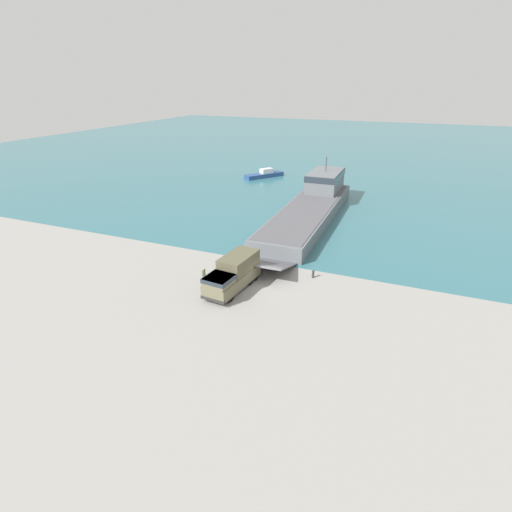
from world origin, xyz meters
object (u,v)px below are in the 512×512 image
object	(u,v)px
landing_craft	(313,203)
military_truck	(233,274)
soldier_on_ramp	(204,275)
mooring_bollard	(313,273)
moored_boat_a	(264,174)

from	to	relation	value
landing_craft	military_truck	world-z (taller)	landing_craft
landing_craft	military_truck	xyz separation A→B (m)	(-1.03, -27.00, -0.17)
landing_craft	soldier_on_ramp	bearing A→B (deg)	-99.65
military_truck	soldier_on_ramp	distance (m)	3.25
landing_craft	mooring_bollard	size ratio (longest dim) A/B	42.63
soldier_on_ramp	mooring_bollard	bearing A→B (deg)	-168.81
military_truck	soldier_on_ramp	xyz separation A→B (m)	(-3.18, -0.32, -0.60)
landing_craft	soldier_on_ramp	xyz separation A→B (m)	(-4.20, -27.32, -0.77)
landing_craft	moored_boat_a	world-z (taller)	landing_craft
moored_boat_a	mooring_bollard	distance (m)	48.41
mooring_bollard	landing_craft	bearing A→B (deg)	105.18
landing_craft	soldier_on_ramp	distance (m)	27.65
military_truck	soldier_on_ramp	size ratio (longest dim) A/B	4.19
moored_boat_a	mooring_bollard	xyz separation A→B (m)	(22.37, -42.94, -0.12)
mooring_bollard	soldier_on_ramp	bearing A→B (deg)	-150.23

